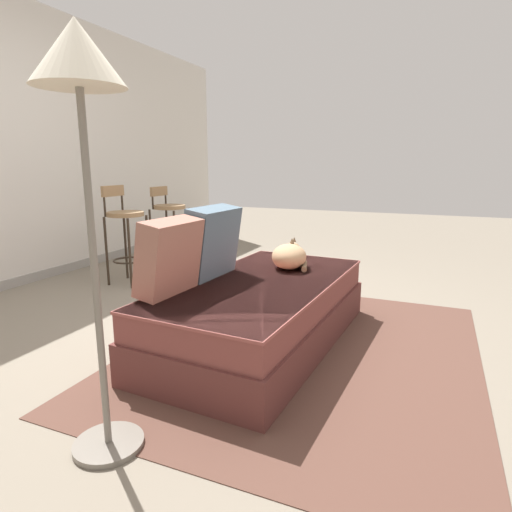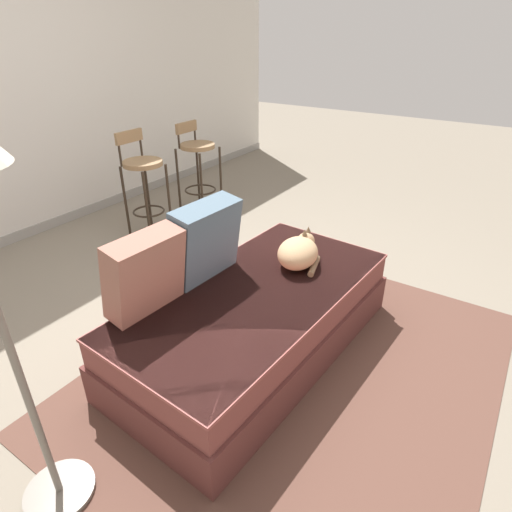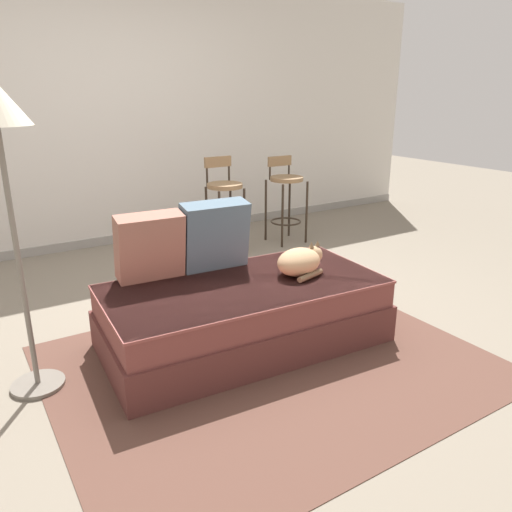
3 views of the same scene
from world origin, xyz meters
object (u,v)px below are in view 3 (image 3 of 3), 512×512
couch (244,313)px  throw_pillow_corner (150,246)px  throw_pillow_middle (214,235)px  bar_stool_near_window (224,197)px  bar_stool_by_doorway (286,192)px  cat (301,261)px

couch → throw_pillow_corner: bearing=141.2°
throw_pillow_middle → bar_stool_near_window: size_ratio=0.49×
throw_pillow_corner → bar_stool_by_doorway: 2.40m
bar_stool_near_window → throw_pillow_middle: bearing=-120.9°
couch → cat: cat is taller
bar_stool_near_window → throw_pillow_corner: bearing=-132.8°
throw_pillow_corner → bar_stool_by_doorway: bearing=34.4°
throw_pillow_middle → couch: bearing=-86.3°
couch → throw_pillow_middle: throw_pillow_middle is taller
cat → bar_stool_near_window: (0.42, 1.77, 0.06)m
throw_pillow_corner → bar_stool_near_window: bearing=47.2°
throw_pillow_corner → throw_pillow_middle: size_ratio=0.94×
throw_pillow_corner → bar_stool_by_doorway: size_ratio=0.48×
bar_stool_near_window → cat: bearing=-103.2°
couch → cat: (0.39, -0.05, 0.29)m
bar_stool_near_window → bar_stool_by_doorway: size_ratio=1.05×
bar_stool_by_doorway → bar_stool_near_window: bearing=179.9°
throw_pillow_middle → bar_stool_by_doorway: 2.08m
throw_pillow_middle → cat: bearing=-43.5°
cat → bar_stool_near_window: bearing=76.8°
bar_stool_near_window → bar_stool_by_doorway: bar_stool_near_window is taller
cat → bar_stool_by_doorway: bearing=57.2°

